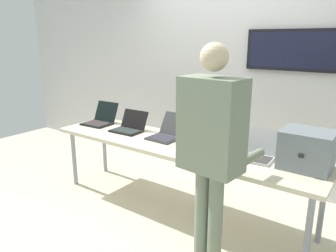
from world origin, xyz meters
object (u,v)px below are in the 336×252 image
Objects in this scene: workbench at (177,148)px; laptop_station_2 at (167,133)px; equipment_box at (307,150)px; laptop_station_0 at (100,119)px; person at (212,141)px; laptop_station_3 at (206,141)px; laptop_station_1 at (129,127)px; laptop_station_4 at (254,151)px.

laptop_station_2 reaches higher than workbench.
equipment_box is 0.99× the size of laptop_station_2.
laptop_station_0 is 2.09m from person.
workbench is 0.32m from laptop_station_3.
laptop_station_0 is 1.51m from laptop_station_3.
laptop_station_0 is at bearing 176.88° from laptop_station_1.
workbench is 0.25m from laptop_station_2.
laptop_station_0 reaches higher than laptop_station_2.
laptop_station_2 is at bearing 141.97° from person.
laptop_station_0 reaches higher than laptop_station_1.
laptop_station_2 is 0.97m from laptop_station_4.
laptop_station_3 is 0.20× the size of person.
equipment_box is 1.03× the size of laptop_station_0.
laptop_station_2 is at bearing 178.34° from laptop_station_3.
laptop_station_3 is 0.88m from person.
laptop_station_0 is at bearing 179.94° from laptop_station_3.
person is at bearing -124.02° from equipment_box.
workbench is 8.17× the size of laptop_station_1.
laptop_station_2 is (-0.20, 0.10, 0.10)m from workbench.
laptop_station_3 is (1.51, -0.00, 0.00)m from laptop_station_0.
equipment_box is 0.89m from person.
laptop_station_1 is 1.01× the size of laptop_station_3.
equipment_box is at bearing 0.26° from laptop_station_0.
person is (-0.49, -0.72, 0.17)m from equipment_box.
laptop_station_3 is (0.48, -0.01, 0.00)m from laptop_station_2.
laptop_station_3 reaches higher than laptop_station_4.
person is at bearing -25.42° from laptop_station_1.
laptop_station_0 is at bearing -179.74° from equipment_box.
person reaches higher than laptop_station_0.
laptop_station_2 is at bearing 179.22° from laptop_station_4.
equipment_box is 1.41m from laptop_station_2.
workbench is at bearing -4.13° from laptop_station_0.
laptop_station_1 is (-1.92, -0.04, -0.11)m from equipment_box.
laptop_station_1 is at bearing -175.48° from laptop_station_2.
laptop_station_2 is at bearing 179.95° from equipment_box.
laptop_station_3 is at bearing 16.97° from workbench.
workbench is at bearing -175.29° from equipment_box.
laptop_station_4 is (1.48, 0.03, 0.01)m from laptop_station_1.
equipment_box is 0.23× the size of person.
laptop_station_3 is at bearing -0.06° from laptop_station_0.
laptop_station_0 is (-2.44, -0.01, -0.10)m from equipment_box.
laptop_station_3 is at bearing -179.90° from laptop_station_4.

